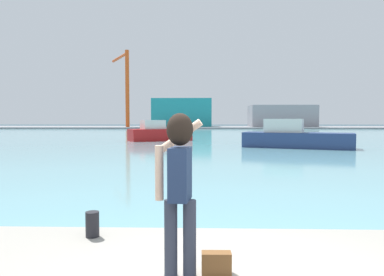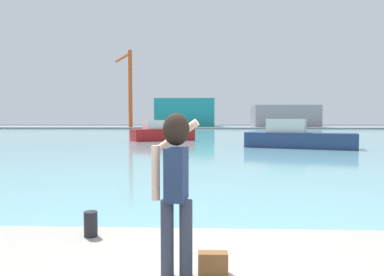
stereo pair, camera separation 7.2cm
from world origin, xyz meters
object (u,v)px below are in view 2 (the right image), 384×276
object	(u,v)px
harbor_bollard	(91,224)
person_photographer	(176,177)
boat_moored_2	(297,137)
boat_moored	(161,133)
handbag	(213,263)
port_crane	(128,80)
warehouse_right	(284,116)
warehouse_left	(185,113)

from	to	relation	value
harbor_bollard	person_photographer	bearing A→B (deg)	-42.62
harbor_bollard	boat_moored_2	bearing A→B (deg)	69.23
person_photographer	boat_moored	world-z (taller)	person_photographer
person_photographer	handbag	bearing A→B (deg)	-74.63
handbag	port_crane	distance (m)	90.50
person_photographer	harbor_bollard	bearing A→B (deg)	54.99
port_crane	handbag	bearing A→B (deg)	-76.99
harbor_bollard	warehouse_right	world-z (taller)	warehouse_right
boat_moored_2	warehouse_left	xyz separation A→B (m)	(-13.08, 68.05, 3.30)
harbor_bollard	warehouse_right	distance (m)	92.80
person_photographer	warehouse_right	world-z (taller)	warehouse_right
port_crane	person_photographer	bearing A→B (deg)	-77.25
boat_moored_2	port_crane	world-z (taller)	port_crane
warehouse_left	port_crane	distance (m)	17.63
warehouse_right	boat_moored	bearing A→B (deg)	-114.54
person_photographer	handbag	world-z (taller)	person_photographer
boat_moored_2	warehouse_left	distance (m)	69.37
harbor_bollard	boat_moored	size ratio (longest dim) A/B	0.05
warehouse_left	boat_moored	bearing A→B (deg)	-89.20
person_photographer	handbag	distance (m)	1.03
harbor_bollard	warehouse_right	size ratio (longest dim) A/B	0.02
warehouse_left	port_crane	xyz separation A→B (m)	(-14.47, -5.69, 8.30)
person_photographer	boat_moored_2	distance (m)	26.32
person_photographer	warehouse_right	size ratio (longest dim) A/B	0.10
warehouse_right	handbag	bearing A→B (deg)	-102.95
warehouse_left	warehouse_right	size ratio (longest dim) A/B	0.94
warehouse_left	person_photographer	bearing A→B (deg)	-86.73
warehouse_left	warehouse_right	xyz separation A→B (m)	(26.69, -2.02, -0.95)
handbag	port_crane	xyz separation A→B (m)	(-20.20, 87.44, 11.69)
boat_moored_2	boat_moored	bearing A→B (deg)	163.07
harbor_bollard	warehouse_left	world-z (taller)	warehouse_left
harbor_bollard	boat_moored_2	distance (m)	25.59
handbag	port_crane	size ratio (longest dim) A/B	0.02
harbor_bollard	warehouse_right	bearing A→B (deg)	75.85
handbag	harbor_bollard	distance (m)	2.08
boat_moored	warehouse_left	xyz separation A→B (m)	(-0.82, 58.69, 3.32)
handbag	port_crane	world-z (taller)	port_crane
handbag	warehouse_left	size ratio (longest dim) A/B	0.02
warehouse_left	port_crane	bearing A→B (deg)	-158.53
handbag	harbor_bollard	xyz separation A→B (m)	(-1.72, 1.16, 0.06)
warehouse_left	port_crane	world-z (taller)	port_crane
boat_moored	handbag	bearing A→B (deg)	-108.96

